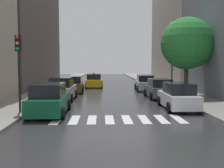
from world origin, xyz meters
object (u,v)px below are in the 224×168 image
Objects in this scene: parked_car_left_third at (73,85)px; traffic_light_left_corner at (19,56)px; parked_car_left_second at (62,89)px; parked_car_right_second at (159,89)px; parked_car_right_third at (145,83)px; lamp_post_right at (172,52)px; street_tree_right at (187,43)px; parked_car_right_nearest at (178,97)px; taxi_midroad at (94,81)px; parked_car_left_nearest at (49,100)px.

parked_car_left_third is 11.89m from traffic_light_left_corner.
parked_car_right_second is (7.92, 0.89, -0.08)m from parked_car_left_second.
lamp_post_right is at bearing -154.42° from parked_car_right_third.
street_tree_right reaches higher than traffic_light_left_corner.
street_tree_right is (10.25, 1.13, 3.71)m from parked_car_left_second.
parked_car_right_nearest reaches higher than parked_car_right_third.
traffic_light_left_corner reaches higher than parked_car_right_second.
lamp_post_right is at bearing -138.59° from taxi_midroad.
traffic_light_left_corner reaches higher than parked_car_left_nearest.
parked_car_left_third is at bearing 81.35° from traffic_light_left_corner.
taxi_midroad is (-5.72, 10.34, 0.01)m from parked_car_right_second.
lamp_post_right is at bearing -71.20° from parked_car_left_second.
taxi_midroad reaches higher than parked_car_left_nearest.
lamp_post_right is at bearing -47.09° from parked_car_left_nearest.
parked_car_left_nearest is 15.15m from parked_car_right_third.
parked_car_right_nearest is 9.91m from traffic_light_left_corner.
parked_car_left_nearest reaches higher than parked_car_right_second.
parked_car_right_nearest is at bearing -101.83° from lamp_post_right.
parked_car_right_second is 0.62× the size of street_tree_right.
parked_car_right_second is at bearing 36.39° from traffic_light_left_corner.
street_tree_right is at bearing -154.72° from parked_car_right_third.
parked_car_right_nearest is at bearing -144.01° from parked_car_left_third.
traffic_light_left_corner is (-3.69, -17.28, 2.52)m from taxi_midroad.
parked_car_right_second is 0.94× the size of traffic_light_left_corner.
parked_car_left_third is at bearing 161.36° from taxi_midroad.
parked_car_right_second is 6.26m from parked_car_right_third.
parked_car_right_nearest is 0.64× the size of street_tree_right.
parked_car_right_third is (7.62, 13.09, -0.05)m from parked_car_left_nearest.
parked_car_left_second is at bearing 61.36° from parked_car_right_nearest.
parked_car_left_third is 1.05× the size of parked_car_right_nearest.
parked_car_left_nearest is 1.02× the size of parked_car_left_third.
parked_car_left_second reaches higher than parked_car_left_nearest.
parked_car_right_second is at bearing -49.37° from parked_car_left_nearest.
parked_car_left_second is 0.93× the size of parked_car_left_third.
street_tree_right is at bearing -85.57° from parked_car_right_second.
taxi_midroad is 13.47m from street_tree_right.
street_tree_right is (2.33, 0.23, 3.79)m from parked_car_right_second.
traffic_light_left_corner reaches higher than parked_car_left_third.
parked_car_right_nearest is (7.70, -9.89, 0.02)m from parked_car_left_third.
parked_car_right_second is 0.63× the size of lamp_post_right.
parked_car_right_second is (7.66, -4.55, -0.01)m from parked_car_left_third.
lamp_post_right is (1.76, -4.18, 3.11)m from parked_car_right_third.
parked_car_right_nearest is at bearing -79.76° from parked_car_left_nearest.
parked_car_right_second is 0.87× the size of taxi_midroad.
parked_car_left_nearest is at bearing 152.53° from parked_car_right_third.
street_tree_right reaches higher than parked_car_left_second.
street_tree_right is (9.99, -4.32, 3.78)m from parked_car_left_third.
parked_car_left_nearest is 1.11× the size of parked_car_right_second.
parked_car_left_nearest is at bearing 101.36° from parked_car_right_nearest.
parked_car_right_third is 7.54m from street_tree_right.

